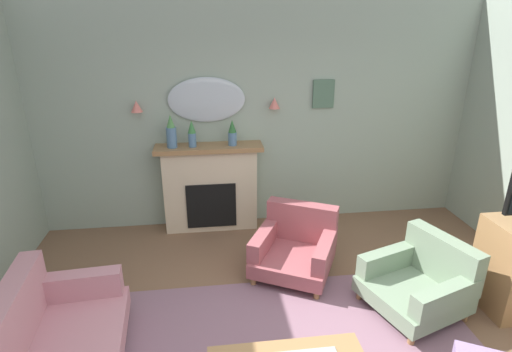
{
  "coord_description": "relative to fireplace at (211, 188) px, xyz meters",
  "views": [
    {
      "loc": [
        -0.69,
        -2.17,
        2.62
      ],
      "look_at": [
        -0.2,
        1.7,
        1.12
      ],
      "focal_mm": 28.12,
      "sensor_mm": 36.0,
      "label": 1
    }
  ],
  "objects": [
    {
      "name": "mantel_vase_left",
      "position": [
        -0.2,
        -0.03,
        0.76
      ],
      "size": [
        0.1,
        0.1,
        0.34
      ],
      "color": "#4C7093",
      "rests_on": "fireplace"
    },
    {
      "name": "wall_sconce_left",
      "position": [
        -0.85,
        0.09,
        1.09
      ],
      "size": [
        0.14,
        0.14,
        0.14
      ],
      "primitive_type": "cone",
      "color": "#D17066"
    },
    {
      "name": "armchair_by_coffee_table",
      "position": [
        0.9,
        -1.12,
        -0.27
      ],
      "size": [
        1.09,
        1.1,
        0.71
      ],
      "color": "#934C51",
      "rests_on": "ground"
    },
    {
      "name": "wall_sconce_right",
      "position": [
        0.85,
        0.09,
        1.09
      ],
      "size": [
        0.14,
        0.14,
        0.14
      ],
      "primitive_type": "cone",
      "color": "#D17066"
    },
    {
      "name": "mantel_vase_centre",
      "position": [
        0.3,
        -0.03,
        0.75
      ],
      "size": [
        0.11,
        0.11,
        0.33
      ],
      "color": "#4C7093",
      "rests_on": "fireplace"
    },
    {
      "name": "armchair_beside_couch",
      "position": [
        1.95,
        -1.9,
        -0.27
      ],
      "size": [
        1.04,
        1.02,
        0.71
      ],
      "color": "gray",
      "rests_on": "ground"
    },
    {
      "name": "fireplace",
      "position": [
        0.0,
        0.0,
        0.0
      ],
      "size": [
        1.36,
        0.36,
        1.16
      ],
      "color": "beige",
      "rests_on": "ground"
    },
    {
      "name": "wall_back",
      "position": [
        0.67,
        0.22,
        0.92
      ],
      "size": [
        6.68,
        0.1,
        2.98
      ],
      "primitive_type": "cube",
      "color": "#93A393",
      "rests_on": "ground"
    },
    {
      "name": "mantel_vase_right",
      "position": [
        -0.45,
        -0.03,
        0.78
      ],
      "size": [
        0.13,
        0.13,
        0.42
      ],
      "color": "#4C7093",
      "rests_on": "fireplace"
    },
    {
      "name": "wall_mirror",
      "position": [
        -0.0,
        0.14,
        1.14
      ],
      "size": [
        0.96,
        0.06,
        0.56
      ],
      "primitive_type": "ellipsoid",
      "color": "#B2BCC6"
    },
    {
      "name": "framed_picture",
      "position": [
        1.5,
        0.15,
        1.18
      ],
      "size": [
        0.28,
        0.03,
        0.36
      ],
      "primitive_type": "cube",
      "color": "#4C6B56"
    }
  ]
}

